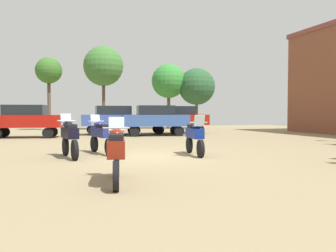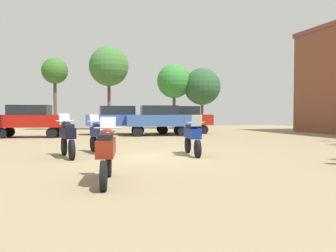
{
  "view_description": "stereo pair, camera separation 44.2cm",
  "coord_description": "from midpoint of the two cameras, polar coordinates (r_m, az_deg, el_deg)",
  "views": [
    {
      "loc": [
        -3.41,
        -11.94,
        1.56
      ],
      "look_at": [
        1.4,
        2.78,
        0.97
      ],
      "focal_mm": 37.67,
      "sensor_mm": 36.0,
      "label": 1
    },
    {
      "loc": [
        -2.98,
        -12.07,
        1.56
      ],
      "look_at": [
        1.4,
        2.78,
        0.97
      ],
      "focal_mm": 37.67,
      "sensor_mm": 36.0,
      "label": 2
    }
  ],
  "objects": [
    {
      "name": "tree_5",
      "position": [
        33.64,
        4.29,
        6.36
      ],
      "size": [
        3.47,
        3.47,
        5.74
      ],
      "color": "brown",
      "rests_on": "ground"
    },
    {
      "name": "car_4",
      "position": [
        24.95,
        -9.37,
        1.32
      ],
      "size": [
        4.37,
        1.97,
        2.0
      ],
      "rotation": [
        0.0,
        0.0,
        1.53
      ],
      "color": "black",
      "rests_on": "ground"
    },
    {
      "name": "tree_6",
      "position": [
        32.0,
        -10.81,
        9.45
      ],
      "size": [
        3.49,
        3.49,
        7.38
      ],
      "color": "brown",
      "rests_on": "ground"
    },
    {
      "name": "car_3",
      "position": [
        23.23,
        -22.59,
        1.11
      ],
      "size": [
        4.56,
        2.56,
        2.0
      ],
      "rotation": [
        0.0,
        0.0,
        1.39
      ],
      "color": "black",
      "rests_on": "ground"
    },
    {
      "name": "motorcycle_12",
      "position": [
        13.44,
        -11.73,
        -1.35
      ],
      "size": [
        0.75,
        2.2,
        1.46
      ],
      "rotation": [
        0.0,
        0.0,
        0.22
      ],
      "color": "black",
      "rests_on": "ground"
    },
    {
      "name": "motorcycle_4",
      "position": [
        12.72,
        3.37,
        -1.54
      ],
      "size": [
        0.63,
        2.13,
        1.45
      ],
      "rotation": [
        0.0,
        0.0,
        3.02
      ],
      "color": "black",
      "rests_on": "ground"
    },
    {
      "name": "car_1",
      "position": [
        23.37,
        -2.58,
        1.28
      ],
      "size": [
        4.49,
        2.33,
        2.0
      ],
      "rotation": [
        0.0,
        0.0,
        1.44
      ],
      "color": "black",
      "rests_on": "ground"
    },
    {
      "name": "motorcycle_13",
      "position": [
        12.48,
        -16.63,
        -1.59
      ],
      "size": [
        0.67,
        2.13,
        1.5
      ],
      "rotation": [
        0.0,
        0.0,
        0.16
      ],
      "color": "black",
      "rests_on": "ground"
    },
    {
      "name": "car_2",
      "position": [
        25.76,
        1.12,
        1.37
      ],
      "size": [
        4.52,
        2.42,
        2.0
      ],
      "rotation": [
        0.0,
        0.0,
        1.42
      ],
      "color": "black",
      "rests_on": "ground"
    },
    {
      "name": "motorcycle_10",
      "position": [
        7.79,
        -9.98,
        -3.97
      ],
      "size": [
        0.7,
        2.17,
        1.44
      ],
      "rotation": [
        0.0,
        0.0,
        -0.18
      ],
      "color": "black",
      "rests_on": "ground"
    },
    {
      "name": "tree_3",
      "position": [
        33.6,
        -0.27,
        7.24
      ],
      "size": [
        3.23,
        3.23,
        6.14
      ],
      "color": "brown",
      "rests_on": "ground"
    },
    {
      "name": "tree_2",
      "position": [
        32.26,
        -19.12,
        8.35
      ],
      "size": [
        2.24,
        2.24,
        6.27
      ],
      "color": "brown",
      "rests_on": "ground"
    },
    {
      "name": "ground_plane",
      "position": [
        12.52,
        -3.18,
        -4.92
      ],
      "size": [
        44.0,
        52.0,
        0.02
      ],
      "color": "#907E5B"
    }
  ]
}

